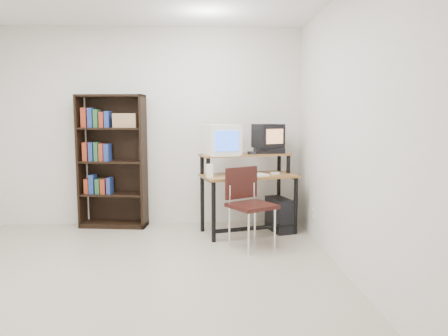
{
  "coord_description": "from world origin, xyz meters",
  "views": [
    {
      "loc": [
        0.68,
        -3.86,
        1.46
      ],
      "look_at": [
        0.93,
        1.1,
        0.86
      ],
      "focal_mm": 35.0,
      "sensor_mm": 36.0,
      "label": 1
    }
  ],
  "objects_px": {
    "pc_tower": "(279,215)",
    "school_chair": "(248,198)",
    "crt_tv": "(268,136)",
    "crt_monitor": "(221,140)",
    "bookshelf": "(113,160)",
    "computer_desk": "(248,179)"
  },
  "relations": [
    {
      "from": "computer_desk",
      "to": "school_chair",
      "type": "height_order",
      "value": "computer_desk"
    },
    {
      "from": "pc_tower",
      "to": "bookshelf",
      "type": "relative_size",
      "value": 0.26
    },
    {
      "from": "pc_tower",
      "to": "crt_tv",
      "type": "bearing_deg",
      "value": 115.56
    },
    {
      "from": "pc_tower",
      "to": "school_chair",
      "type": "height_order",
      "value": "school_chair"
    },
    {
      "from": "pc_tower",
      "to": "school_chair",
      "type": "distance_m",
      "value": 0.85
    },
    {
      "from": "computer_desk",
      "to": "school_chair",
      "type": "distance_m",
      "value": 0.59
    },
    {
      "from": "crt_monitor",
      "to": "bookshelf",
      "type": "bearing_deg",
      "value": 148.51
    },
    {
      "from": "crt_monitor",
      "to": "pc_tower",
      "type": "distance_m",
      "value": 1.2
    },
    {
      "from": "crt_monitor",
      "to": "school_chair",
      "type": "xyz_separation_m",
      "value": [
        0.27,
        -0.6,
        -0.61
      ]
    },
    {
      "from": "crt_tv",
      "to": "school_chair",
      "type": "bearing_deg",
      "value": -136.24
    },
    {
      "from": "crt_tv",
      "to": "pc_tower",
      "type": "relative_size",
      "value": 0.92
    },
    {
      "from": "bookshelf",
      "to": "school_chair",
      "type": "bearing_deg",
      "value": -23.03
    },
    {
      "from": "crt_monitor",
      "to": "pc_tower",
      "type": "xyz_separation_m",
      "value": [
        0.73,
        0.02,
        -0.95
      ]
    },
    {
      "from": "computer_desk",
      "to": "crt_monitor",
      "type": "distance_m",
      "value": 0.58
    },
    {
      "from": "crt_monitor",
      "to": "pc_tower",
      "type": "relative_size",
      "value": 1.1
    },
    {
      "from": "crt_tv",
      "to": "school_chair",
      "type": "xyz_separation_m",
      "value": [
        -0.33,
        -0.78,
        -0.65
      ]
    },
    {
      "from": "pc_tower",
      "to": "school_chair",
      "type": "xyz_separation_m",
      "value": [
        -0.46,
        -0.63,
        0.34
      ]
    },
    {
      "from": "crt_tv",
      "to": "bookshelf",
      "type": "relative_size",
      "value": 0.24
    },
    {
      "from": "crt_tv",
      "to": "bookshelf",
      "type": "bearing_deg",
      "value": 151.51
    },
    {
      "from": "pc_tower",
      "to": "bookshelf",
      "type": "xyz_separation_m",
      "value": [
        -2.14,
        0.35,
        0.68
      ]
    },
    {
      "from": "computer_desk",
      "to": "pc_tower",
      "type": "xyz_separation_m",
      "value": [
        0.4,
        0.05,
        -0.47
      ]
    },
    {
      "from": "crt_monitor",
      "to": "pc_tower",
      "type": "bearing_deg",
      "value": -15.06
    }
  ]
}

